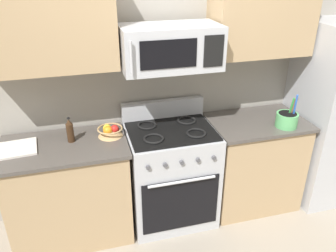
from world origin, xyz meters
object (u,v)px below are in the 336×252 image
(apple_loose, at_px, (115,130))
(microwave, at_px, (170,47))
(utensil_crock, at_px, (287,119))
(cutting_board, at_px, (14,149))
(range_oven, at_px, (171,174))
(fruit_basket, at_px, (110,131))
(bottle_soy, at_px, (70,131))

(apple_loose, bearing_deg, microwave, -6.52)
(utensil_crock, distance_m, cutting_board, 2.27)
(range_oven, distance_m, utensil_crock, 1.14)
(range_oven, height_order, cutting_board, range_oven)
(fruit_basket, distance_m, apple_loose, 0.05)
(microwave, xyz_separation_m, fruit_basket, (-0.51, 0.03, -0.67))
(utensil_crock, bearing_deg, microwave, 168.82)
(utensil_crock, height_order, cutting_board, utensil_crock)
(apple_loose, distance_m, bottle_soy, 0.36)
(fruit_basket, xyz_separation_m, cutting_board, (-0.75, -0.04, -0.04))
(range_oven, bearing_deg, fruit_basket, 173.43)
(fruit_basket, height_order, bottle_soy, bottle_soy)
(fruit_basket, height_order, apple_loose, fruit_basket)
(cutting_board, relative_size, bottle_soy, 1.54)
(microwave, distance_m, fruit_basket, 0.85)
(apple_loose, xyz_separation_m, bottle_soy, (-0.36, -0.03, 0.06))
(utensil_crock, xyz_separation_m, cutting_board, (-2.27, 0.19, -0.06))
(range_oven, relative_size, bottle_soy, 5.09)
(range_oven, xyz_separation_m, apple_loose, (-0.47, 0.08, 0.47))
(cutting_board, bearing_deg, range_oven, -0.95)
(bottle_soy, bearing_deg, utensil_crock, -6.76)
(utensil_crock, relative_size, apple_loose, 4.11)
(range_oven, relative_size, utensil_crock, 3.48)
(cutting_board, bearing_deg, utensil_crock, -4.88)
(range_oven, height_order, microwave, microwave)
(microwave, relative_size, bottle_soy, 3.58)
(apple_loose, bearing_deg, utensil_crock, -9.71)
(range_oven, xyz_separation_m, bottle_soy, (-0.83, 0.05, 0.53))
(range_oven, bearing_deg, microwave, 90.03)
(range_oven, height_order, utensil_crock, utensil_crock)
(apple_loose, bearing_deg, cutting_board, -175.70)
(range_oven, relative_size, microwave, 1.42)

